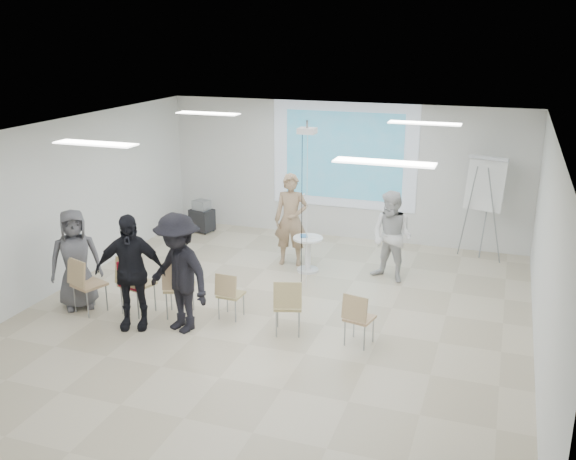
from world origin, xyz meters
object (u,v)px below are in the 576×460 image
(chair_right_far, at_px, (358,315))
(av_cart, at_px, (202,217))
(player_right, at_px, (392,232))
(chair_right_inner, at_px, (288,302))
(laptop, at_px, (180,285))
(chair_center, at_px, (229,292))
(flipchart_easel, at_px, (486,185))
(chair_left_mid, at_px, (133,280))
(audience_mid, at_px, (178,265))
(audience_left, at_px, (130,263))
(player_left, at_px, (291,214))
(pedestal_table, at_px, (308,252))
(audience_outer, at_px, (75,254))
(chair_left_inner, at_px, (178,284))
(chair_far_left, at_px, (84,281))

(chair_right_far, xyz_separation_m, av_cart, (-4.68, 4.33, -0.15))
(chair_right_far, bearing_deg, player_right, 102.19)
(chair_right_inner, distance_m, laptop, 1.89)
(chair_center, bearing_deg, laptop, -169.80)
(laptop, height_order, flipchart_easel, flipchart_easel)
(chair_left_mid, relative_size, laptop, 2.82)
(chair_right_inner, bearing_deg, player_right, 52.08)
(audience_mid, xyz_separation_m, av_cart, (-1.97, 4.69, -0.72))
(laptop, distance_m, audience_left, 0.96)
(player_left, bearing_deg, chair_center, -102.03)
(flipchart_easel, xyz_separation_m, av_cart, (-6.16, -0.16, -1.21))
(player_right, height_order, audience_left, audience_left)
(audience_left, bearing_deg, pedestal_table, 40.67)
(player_left, bearing_deg, pedestal_table, -44.18)
(pedestal_table, relative_size, chair_center, 0.92)
(chair_left_mid, xyz_separation_m, audience_outer, (-1.04, -0.05, 0.36))
(chair_right_inner, distance_m, audience_left, 2.49)
(laptop, bearing_deg, chair_right_far, 159.32)
(chair_center, relative_size, chair_right_inner, 0.88)
(chair_right_far, bearing_deg, flipchart_easel, 83.52)
(audience_mid, relative_size, flipchart_easel, 1.01)
(chair_left_mid, bearing_deg, pedestal_table, 67.82)
(player_right, xyz_separation_m, audience_left, (-3.44, -3.27, 0.12))
(chair_left_mid, height_order, audience_left, audience_left)
(chair_left_mid, height_order, chair_left_inner, chair_left_mid)
(player_right, bearing_deg, chair_right_far, -68.53)
(pedestal_table, bearing_deg, audience_outer, -137.74)
(chair_left_mid, relative_size, audience_outer, 0.53)
(flipchart_easel, bearing_deg, chair_left_mid, -120.71)
(player_left, relative_size, chair_far_left, 2.15)
(player_left, xyz_separation_m, av_cart, (-2.63, 1.35, -0.69))
(chair_right_inner, bearing_deg, av_cart, 112.90)
(player_right, distance_m, chair_far_left, 5.42)
(chair_right_inner, height_order, chair_right_far, chair_right_inner)
(audience_outer, height_order, av_cart, audience_outer)
(audience_mid, bearing_deg, chair_center, 68.73)
(player_left, bearing_deg, laptop, -117.71)
(chair_far_left, bearing_deg, flipchart_easel, 59.04)
(audience_left, distance_m, audience_mid, 0.77)
(chair_center, relative_size, flipchart_easel, 0.38)
(audience_mid, bearing_deg, chair_left_mid, -172.85)
(player_left, distance_m, chair_right_inner, 3.17)
(flipchart_easel, bearing_deg, chair_left_inner, -117.10)
(player_left, xyz_separation_m, chair_right_inner, (0.97, -2.98, -0.50))
(chair_left_mid, xyz_separation_m, chair_right_far, (3.69, 0.11, -0.10))
(chair_right_inner, bearing_deg, pedestal_table, 84.22)
(pedestal_table, xyz_separation_m, player_left, (-0.44, 0.30, 0.64))
(chair_left_inner, distance_m, audience_left, 0.89)
(chair_center, distance_m, chair_right_far, 2.16)
(chair_right_inner, bearing_deg, audience_left, 175.51)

